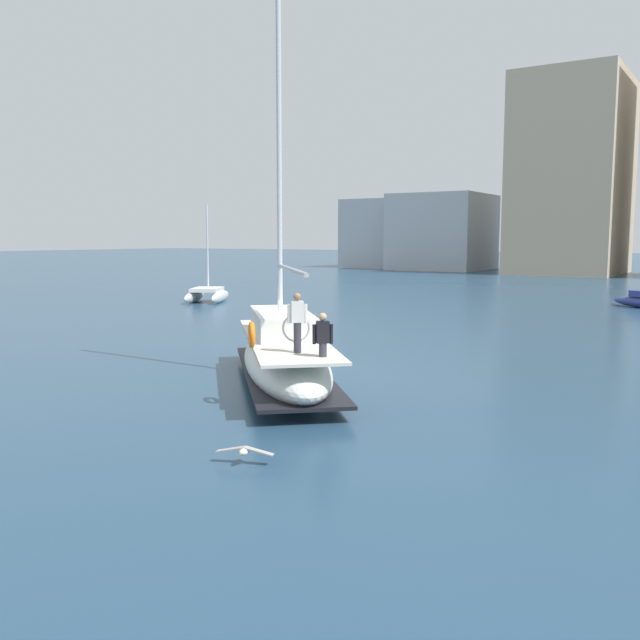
{
  "coord_description": "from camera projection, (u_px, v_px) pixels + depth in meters",
  "views": [
    {
      "loc": [
        12.98,
        -18.72,
        4.48
      ],
      "look_at": [
        1.04,
        0.12,
        1.8
      ],
      "focal_mm": 38.6,
      "sensor_mm": 36.0,
      "label": 1
    }
  ],
  "objects": [
    {
      "name": "main_sailboat",
      "position": [
        285.0,
        355.0,
        20.97
      ],
      "size": [
        8.2,
        8.75,
        13.21
      ],
      "color": "white",
      "rests_on": "ground"
    },
    {
      "name": "moored_sloop_far",
      "position": [
        207.0,
        294.0,
        47.91
      ],
      "size": [
        4.37,
        5.43,
        6.75
      ],
      "color": "white",
      "rests_on": "ground"
    },
    {
      "name": "moored_catamaran",
      "position": [
        640.0,
        300.0,
        44.23
      ],
      "size": [
        3.93,
        3.29,
        5.47
      ],
      "color": "navy",
      "rests_on": "ground"
    },
    {
      "name": "ground_plane",
      "position": [
        292.0,
        371.0,
        23.13
      ],
      "size": [
        400.0,
        400.0,
        0.0
      ],
      "primitive_type": "plane",
      "color": "navy"
    },
    {
      "name": "seagull",
      "position": [
        244.0,
        451.0,
        13.63
      ],
      "size": [
        1.17,
        0.55,
        0.17
      ],
      "color": "silver",
      "rests_on": "ground"
    }
  ]
}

